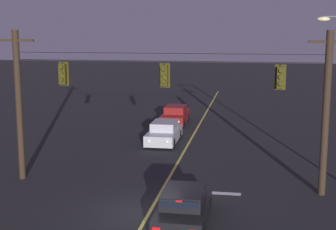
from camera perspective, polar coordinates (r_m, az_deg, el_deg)
ground_plane at (r=20.17m, az=-2.33°, el=-11.44°), size 180.00×180.00×0.00m
lane_centre_stripe at (r=29.34m, az=1.65°, el=-4.56°), size 0.14×60.00×0.01m
stop_bar_paint at (r=22.84m, az=4.07°, el=-8.85°), size 3.40×0.36×0.01m
signal_span_assembly at (r=22.76m, az=-0.43°, el=0.94°), size 16.11×0.32×7.29m
traffic_light_leftmost at (r=23.90m, az=-12.03°, el=4.64°), size 0.48×0.41×1.22m
traffic_light_left_inner at (r=22.56m, az=-0.45°, el=4.55°), size 0.48×0.41×1.22m
traffic_light_centre at (r=22.24m, az=12.82°, el=4.23°), size 0.48×0.41×1.22m
car_waiting_near_lane at (r=19.12m, az=1.82°, el=-10.60°), size 1.80×4.33×1.39m
car_oncoming_lead at (r=32.18m, az=-0.45°, el=-2.08°), size 1.80×4.42×1.39m
car_oncoming_trailing at (r=38.64m, az=0.85°, el=-0.04°), size 1.80×4.42×1.39m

